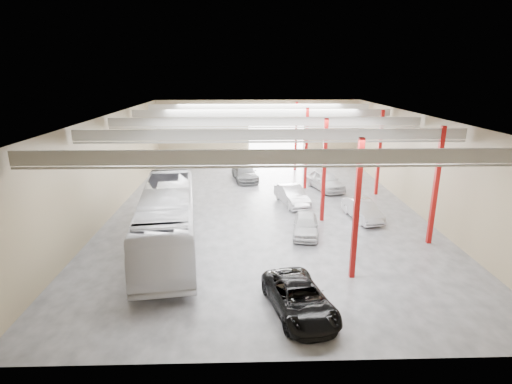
{
  "coord_description": "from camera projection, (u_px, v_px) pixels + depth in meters",
  "views": [
    {
      "loc": [
        -1.52,
        -27.76,
        9.8
      ],
      "look_at": [
        -0.76,
        -2.42,
        2.2
      ],
      "focal_mm": 28.0,
      "sensor_mm": 36.0,
      "label": 1
    }
  ],
  "objects": [
    {
      "name": "depot_shell",
      "position": [
        267.0,
        143.0,
        28.48
      ],
      "size": [
        22.12,
        32.12,
        7.06
      ],
      "color": "#414146",
      "rests_on": "ground"
    },
    {
      "name": "coach_bus",
      "position": [
        168.0,
        219.0,
        22.88
      ],
      "size": [
        4.59,
        12.88,
        3.51
      ],
      "primitive_type": "imported",
      "rotation": [
        0.0,
        0.0,
        0.13
      ],
      "color": "silver",
      "rests_on": "ground"
    },
    {
      "name": "black_sedan",
      "position": [
        299.0,
        298.0,
        16.82
      ],
      "size": [
        3.25,
        5.2,
        1.34
      ],
      "primitive_type": "imported",
      "rotation": [
        0.0,
        0.0,
        0.23
      ],
      "color": "black",
      "rests_on": "ground"
    },
    {
      "name": "car_row_a",
      "position": [
        306.0,
        225.0,
        25.0
      ],
      "size": [
        2.14,
        4.07,
        1.32
      ],
      "primitive_type": "imported",
      "rotation": [
        0.0,
        0.0,
        -0.16
      ],
      "color": "silver",
      "rests_on": "ground"
    },
    {
      "name": "car_row_b",
      "position": [
        292.0,
        195.0,
        30.73
      ],
      "size": [
        2.57,
        4.66,
        1.46
      ],
      "primitive_type": "imported",
      "rotation": [
        0.0,
        0.0,
        0.24
      ],
      "color": "#B8B8BD",
      "rests_on": "ground"
    },
    {
      "name": "car_row_c",
      "position": [
        245.0,
        172.0,
        37.81
      ],
      "size": [
        2.87,
        5.25,
        1.44
      ],
      "primitive_type": "imported",
      "rotation": [
        0.0,
        0.0,
        0.18
      ],
      "color": "slate",
      "rests_on": "ground"
    },
    {
      "name": "car_right_near",
      "position": [
        362.0,
        210.0,
        27.64
      ],
      "size": [
        2.11,
        4.32,
        1.36
      ],
      "primitive_type": "imported",
      "rotation": [
        0.0,
        0.0,
        0.17
      ],
      "color": "#BCBBC1",
      "rests_on": "ground"
    },
    {
      "name": "car_right_far",
      "position": [
        325.0,
        180.0,
        34.73
      ],
      "size": [
        3.16,
        5.21,
        1.66
      ],
      "primitive_type": "imported",
      "rotation": [
        0.0,
        0.0,
        0.26
      ],
      "color": "silver",
      "rests_on": "ground"
    }
  ]
}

